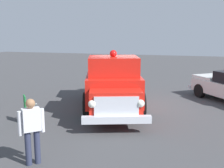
{
  "coord_description": "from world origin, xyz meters",
  "views": [
    {
      "loc": [
        -2.98,
        11.67,
        3.21
      ],
      "look_at": [
        0.53,
        0.43,
        1.03
      ],
      "focal_mm": 43.78,
      "sensor_mm": 36.0,
      "label": 1
    }
  ],
  "objects": [
    {
      "name": "lawn_chair_by_car",
      "position": [
        2.36,
        -2.41,
        0.59
      ],
      "size": [
        0.69,
        0.69,
        1.02
      ],
      "color": "#B7BABF",
      "rests_on": "ground"
    },
    {
      "name": "spectator_standing",
      "position": [
        0.79,
        6.19,
        0.96
      ],
      "size": [
        0.52,
        0.52,
        1.68
      ],
      "color": "#2D334C",
      "rests_on": "ground"
    },
    {
      "name": "vintage_fire_truck",
      "position": [
        0.45,
        0.65,
        1.2
      ],
      "size": [
        4.1,
        6.33,
        2.59
      ],
      "color": "black",
      "rests_on": "ground"
    },
    {
      "name": "lawn_chair_spare",
      "position": [
        2.77,
        3.42,
        0.59
      ],
      "size": [
        0.69,
        0.69,
        1.02
      ],
      "color": "#B7BABF",
      "rests_on": "ground"
    },
    {
      "name": "ground_plane",
      "position": [
        0.0,
        0.0,
        0.0
      ],
      "size": [
        60.0,
        60.0,
        0.0
      ],
      "primitive_type": "plane",
      "color": "#424244"
    }
  ]
}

